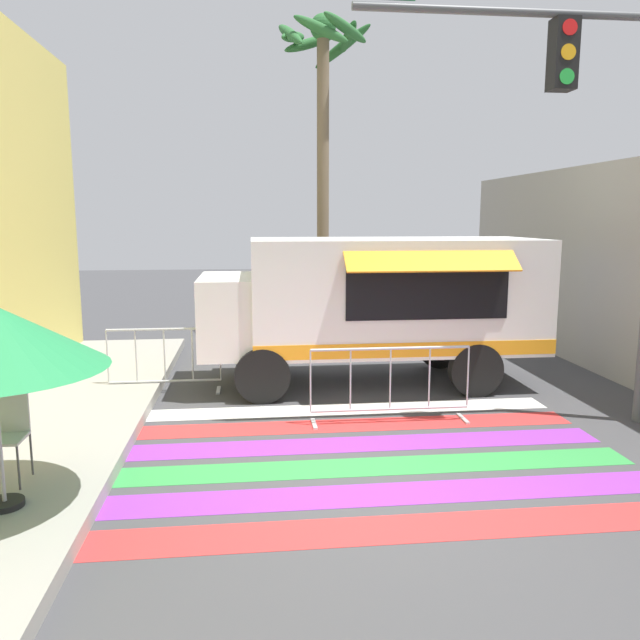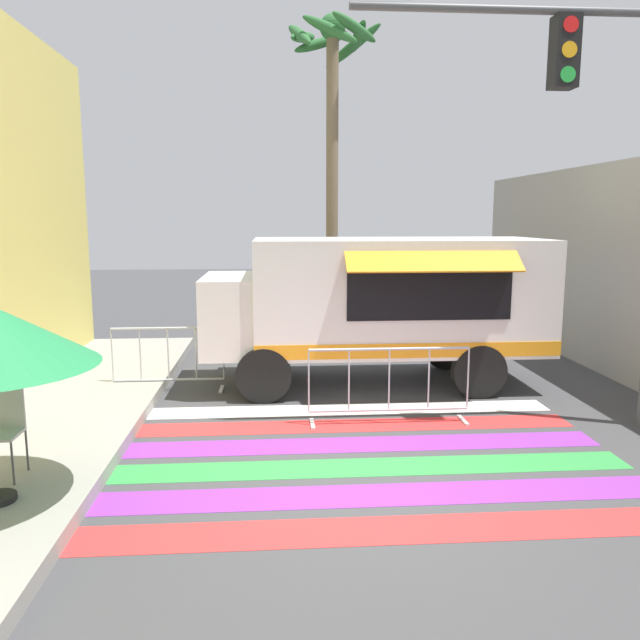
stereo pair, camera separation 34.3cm
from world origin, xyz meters
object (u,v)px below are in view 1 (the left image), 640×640
(barricade_front, at_px, (390,385))
(barricade_side, at_px, (165,361))
(folding_chair, at_px, (7,428))
(traffic_signal_pole, at_px, (601,134))
(palm_tree, at_px, (322,103))
(food_truck, at_px, (369,299))

(barricade_front, distance_m, barricade_side, 3.97)
(folding_chair, bearing_deg, barricade_front, 21.90)
(folding_chair, bearing_deg, traffic_signal_pole, 11.19)
(traffic_signal_pole, xyz_separation_m, palm_tree, (-2.98, 6.96, 1.56))
(traffic_signal_pole, xyz_separation_m, folding_chair, (-7.31, -1.57, -3.31))
(food_truck, height_order, traffic_signal_pole, traffic_signal_pole)
(folding_chair, bearing_deg, barricade_side, 72.98)
(food_truck, height_order, barricade_front, food_truck)
(folding_chair, height_order, barricade_front, folding_chair)
(food_truck, relative_size, barricade_front, 2.52)
(palm_tree, bearing_deg, barricade_side, -124.56)
(traffic_signal_pole, relative_size, folding_chair, 6.26)
(traffic_signal_pole, height_order, barricade_front, traffic_signal_pole)
(barricade_side, bearing_deg, traffic_signal_pole, -20.40)
(folding_chair, bearing_deg, food_truck, 40.56)
(barricade_side, bearing_deg, folding_chair, -106.12)
(traffic_signal_pole, height_order, folding_chair, traffic_signal_pole)
(barricade_front, xyz_separation_m, barricade_side, (-3.45, 1.95, -0.01))
(food_truck, distance_m, folding_chair, 6.26)
(barricade_front, bearing_deg, barricade_side, 150.56)
(barricade_front, bearing_deg, palm_tree, 92.11)
(traffic_signal_pole, height_order, barricade_side, traffic_signal_pole)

